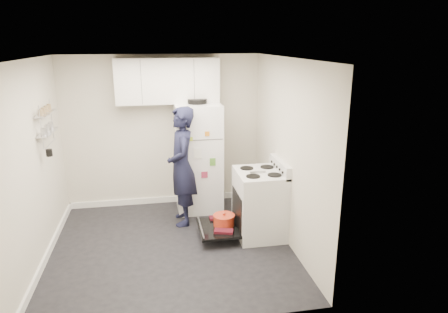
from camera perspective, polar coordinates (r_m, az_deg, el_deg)
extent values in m
cube|color=black|center=(5.63, -7.56, -12.64)|extent=(3.20, 3.20, 0.01)
cube|color=white|center=(4.94, -8.66, 13.69)|extent=(3.20, 3.20, 0.01)
cube|color=beige|center=(6.69, -8.71, 3.51)|extent=(3.20, 0.01, 2.50)
cube|color=beige|center=(3.64, -6.90, -7.48)|extent=(3.20, 0.01, 2.50)
cube|color=beige|center=(5.34, -25.50, -1.21)|extent=(0.01, 3.20, 2.50)
cube|color=beige|center=(5.44, 9.01, 0.52)|extent=(0.01, 3.20, 2.50)
cube|color=white|center=(5.78, -23.88, -12.64)|extent=(0.03, 3.20, 0.10)
cube|color=white|center=(7.04, -8.29, -6.08)|extent=(3.20, 0.03, 0.10)
cube|color=silver|center=(5.74, 5.08, -6.84)|extent=(0.65, 0.76, 0.92)
cube|color=black|center=(5.75, 4.39, -7.45)|extent=(0.53, 0.60, 0.52)
cube|color=orange|center=(5.82, 6.98, -7.22)|extent=(0.02, 0.56, 0.46)
cylinder|color=black|center=(5.83, 4.83, -9.03)|extent=(0.34, 0.34, 0.02)
cube|color=silver|center=(5.63, 8.02, -1.44)|extent=(0.08, 0.76, 0.18)
cube|color=silver|center=(5.57, 5.20, -2.35)|extent=(0.65, 0.76, 0.03)
cube|color=#B2B2B7|center=(5.50, 4.85, -2.20)|extent=(0.22, 0.03, 0.01)
cube|color=black|center=(5.75, -0.87, -10.18)|extent=(0.55, 0.70, 0.03)
cylinder|color=#B2B2B7|center=(5.70, -3.33, -10.03)|extent=(0.02, 0.66, 0.02)
cylinder|color=#BA341C|center=(5.76, -0.01, -9.17)|extent=(0.30, 0.30, 0.14)
cylinder|color=#BA341C|center=(5.73, -0.01, -8.45)|extent=(0.31, 0.31, 0.02)
sphere|color=#BA341C|center=(5.72, -0.01, -8.19)|extent=(0.04, 0.04, 0.04)
cube|color=maroon|center=(5.59, -0.04, -10.63)|extent=(0.29, 0.20, 0.04)
cube|color=maroon|center=(5.98, -0.82, -8.71)|extent=(0.26, 0.14, 0.04)
cube|color=white|center=(6.48, -3.69, -0.14)|extent=(0.72, 0.70, 1.76)
cube|color=#4C4C4C|center=(6.05, -3.35, 2.37)|extent=(0.68, 0.01, 0.01)
cube|color=#B2B2B7|center=(5.97, -6.02, 3.32)|extent=(0.03, 0.03, 0.20)
cube|color=#B2B2B7|center=(6.08, -5.90, -0.54)|extent=(0.03, 0.03, 0.55)
cylinder|color=black|center=(6.29, -3.84, 7.88)|extent=(0.30, 0.30, 0.07)
cube|color=#ABC52E|center=(6.02, -4.77, 2.50)|extent=(0.06, 0.01, 0.06)
cube|color=white|center=(6.09, -3.78, 0.45)|extent=(0.12, 0.01, 0.16)
cube|color=orange|center=(6.03, -2.42, 3.26)|extent=(0.07, 0.01, 0.07)
cube|color=#A42E4D|center=(6.20, -2.80, -2.62)|extent=(0.10, 0.01, 0.10)
cube|color=#559732|center=(6.16, -1.63, -0.79)|extent=(0.09, 0.01, 0.12)
cube|color=silver|center=(6.39, -8.07, 10.67)|extent=(1.60, 0.33, 0.70)
cube|color=#B2B2B7|center=(5.67, -24.15, 5.64)|extent=(0.14, 0.60, 0.02)
cube|color=#B2B2B7|center=(5.71, -23.87, 3.18)|extent=(0.14, 0.60, 0.02)
cylinder|color=black|center=(5.59, -23.70, 0.50)|extent=(0.08, 0.08, 0.09)
imported|color=black|center=(5.98, -6.04, -1.43)|extent=(0.44, 0.66, 1.80)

